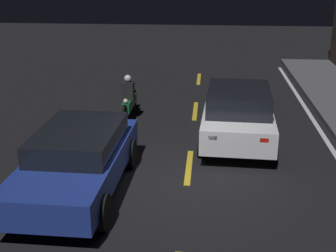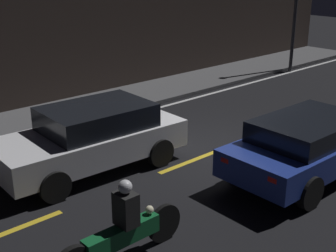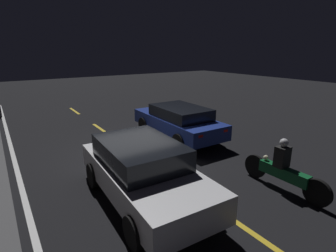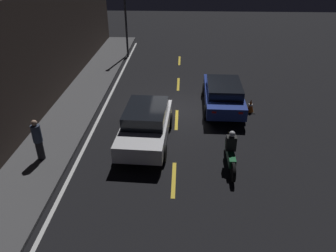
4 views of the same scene
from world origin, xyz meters
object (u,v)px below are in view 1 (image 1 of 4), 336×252
motorcycle (129,101)px  sedan_blue (78,158)px  sedan_white (238,112)px  traffic_cone_near (28,165)px

motorcycle → sedan_blue: bearing=-2.8°
sedan_white → motorcycle: bearing=66.1°
sedan_blue → traffic_cone_near: bearing=-108.8°
sedan_white → sedan_blue: sedan_white is taller
sedan_white → sedan_blue: (3.38, -3.50, -0.04)m
sedan_blue → motorcycle: 5.02m
traffic_cone_near → sedan_blue: bearing=70.1°
sedan_blue → traffic_cone_near: (-0.47, -1.31, -0.42)m
sedan_white → sedan_blue: size_ratio=0.97×
motorcycle → traffic_cone_near: size_ratio=3.61×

